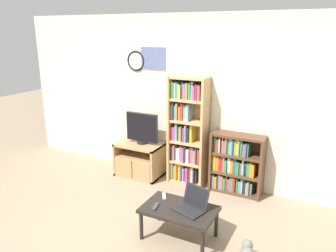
{
  "coord_description": "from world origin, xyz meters",
  "views": [
    {
      "loc": [
        1.82,
        -2.78,
        2.35
      ],
      "look_at": [
        -0.11,
        1.0,
        1.1
      ],
      "focal_mm": 35.0,
      "sensor_mm": 36.0,
      "label": 1
    }
  ],
  "objects_px": {
    "bookshelf_short": "(235,164)",
    "tv_stand": "(140,159)",
    "bookshelf_tall": "(187,133)",
    "remote_far_from_laptop": "(164,196)",
    "television": "(142,128)",
    "coffee_table": "(179,212)",
    "laptop": "(192,204)",
    "remote_near_laptop": "(156,206)"
  },
  "relations": [
    {
      "from": "bookshelf_short",
      "to": "remote_near_laptop",
      "type": "distance_m",
      "value": 1.61
    },
    {
      "from": "remote_near_laptop",
      "to": "bookshelf_short",
      "type": "bearing_deg",
      "value": 61.01
    },
    {
      "from": "television",
      "to": "coffee_table",
      "type": "relative_size",
      "value": 0.67
    },
    {
      "from": "tv_stand",
      "to": "television",
      "type": "distance_m",
      "value": 0.53
    },
    {
      "from": "bookshelf_tall",
      "to": "remote_far_from_laptop",
      "type": "distance_m",
      "value": 1.35
    },
    {
      "from": "laptop",
      "to": "remote_far_from_laptop",
      "type": "xyz_separation_m",
      "value": [
        -0.42,
        0.11,
        -0.05
      ]
    },
    {
      "from": "bookshelf_tall",
      "to": "laptop",
      "type": "relative_size",
      "value": 4.22
    },
    {
      "from": "bookshelf_tall",
      "to": "coffee_table",
      "type": "xyz_separation_m",
      "value": [
        0.53,
        -1.42,
        -0.47
      ]
    },
    {
      "from": "bookshelf_tall",
      "to": "remote_far_from_laptop",
      "type": "bearing_deg",
      "value": -78.49
    },
    {
      "from": "bookshelf_tall",
      "to": "tv_stand",
      "type": "bearing_deg",
      "value": -170.42
    },
    {
      "from": "television",
      "to": "bookshelf_tall",
      "type": "xyz_separation_m",
      "value": [
        0.76,
        0.1,
        0.0
      ]
    },
    {
      "from": "coffee_table",
      "to": "remote_far_from_laptop",
      "type": "relative_size",
      "value": 5.25
    },
    {
      "from": "bookshelf_short",
      "to": "tv_stand",
      "type": "bearing_deg",
      "value": -174.74
    },
    {
      "from": "television",
      "to": "laptop",
      "type": "height_order",
      "value": "television"
    },
    {
      "from": "coffee_table",
      "to": "laptop",
      "type": "relative_size",
      "value": 2.09
    },
    {
      "from": "television",
      "to": "remote_near_laptop",
      "type": "xyz_separation_m",
      "value": [
        1.04,
        -1.43,
        -0.41
      ]
    },
    {
      "from": "television",
      "to": "remote_near_laptop",
      "type": "relative_size",
      "value": 3.41
    },
    {
      "from": "bookshelf_tall",
      "to": "remote_near_laptop",
      "type": "xyz_separation_m",
      "value": [
        0.28,
        -1.52,
        -0.42
      ]
    },
    {
      "from": "laptop",
      "to": "tv_stand",
      "type": "bearing_deg",
      "value": 156.82
    },
    {
      "from": "television",
      "to": "bookshelf_tall",
      "type": "bearing_deg",
      "value": 7.24
    },
    {
      "from": "tv_stand",
      "to": "laptop",
      "type": "distance_m",
      "value": 1.93
    },
    {
      "from": "television",
      "to": "laptop",
      "type": "bearing_deg",
      "value": -41.7
    },
    {
      "from": "tv_stand",
      "to": "remote_near_laptop",
      "type": "distance_m",
      "value": 1.76
    },
    {
      "from": "laptop",
      "to": "bookshelf_short",
      "type": "bearing_deg",
      "value": 102.59
    },
    {
      "from": "coffee_table",
      "to": "remote_near_laptop",
      "type": "distance_m",
      "value": 0.28
    },
    {
      "from": "remote_far_from_laptop",
      "to": "bookshelf_tall",
      "type": "bearing_deg",
      "value": -108.99
    },
    {
      "from": "tv_stand",
      "to": "coffee_table",
      "type": "height_order",
      "value": "tv_stand"
    },
    {
      "from": "laptop",
      "to": "remote_near_laptop",
      "type": "xyz_separation_m",
      "value": [
        -0.39,
        -0.15,
        -0.05
      ]
    },
    {
      "from": "television",
      "to": "bookshelf_short",
      "type": "distance_m",
      "value": 1.59
    },
    {
      "from": "tv_stand",
      "to": "bookshelf_short",
      "type": "relative_size",
      "value": 0.83
    },
    {
      "from": "bookshelf_tall",
      "to": "bookshelf_short",
      "type": "bearing_deg",
      "value": 0.76
    },
    {
      "from": "bookshelf_short",
      "to": "coffee_table",
      "type": "relative_size",
      "value": 1.08
    },
    {
      "from": "tv_stand",
      "to": "bookshelf_short",
      "type": "height_order",
      "value": "bookshelf_short"
    },
    {
      "from": "television",
      "to": "bookshelf_short",
      "type": "relative_size",
      "value": 0.62
    },
    {
      "from": "television",
      "to": "coffee_table",
      "type": "xyz_separation_m",
      "value": [
        1.3,
        -1.32,
        -0.47
      ]
    },
    {
      "from": "laptop",
      "to": "remote_near_laptop",
      "type": "bearing_deg",
      "value": -141.97
    },
    {
      "from": "television",
      "to": "remote_far_from_laptop",
      "type": "bearing_deg",
      "value": -48.86
    },
    {
      "from": "laptop",
      "to": "remote_far_from_laptop",
      "type": "relative_size",
      "value": 2.51
    },
    {
      "from": "bookshelf_tall",
      "to": "remote_near_laptop",
      "type": "relative_size",
      "value": 10.25
    },
    {
      "from": "coffee_table",
      "to": "remote_near_laptop",
      "type": "relative_size",
      "value": 5.09
    },
    {
      "from": "bookshelf_short",
      "to": "remote_far_from_laptop",
      "type": "xyz_separation_m",
      "value": [
        -0.52,
        -1.27,
        -0.04
      ]
    },
    {
      "from": "remote_near_laptop",
      "to": "remote_far_from_laptop",
      "type": "height_order",
      "value": "same"
    }
  ]
}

